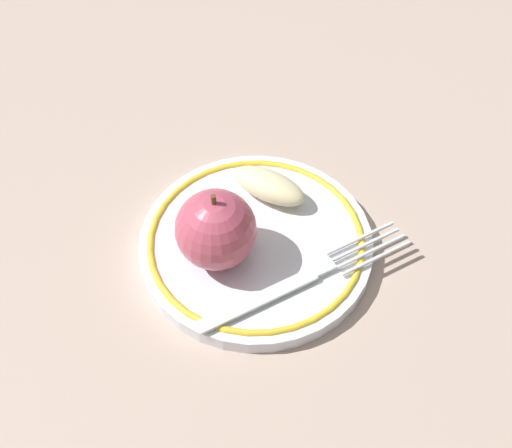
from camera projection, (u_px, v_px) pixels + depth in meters
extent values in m
plane|color=#B89E90|center=(275.00, 257.00, 0.62)|extent=(2.00, 2.00, 0.00)
cylinder|color=white|center=(256.00, 246.00, 0.62)|extent=(0.20, 0.20, 0.01)
torus|color=yellow|center=(256.00, 241.00, 0.61)|extent=(0.19, 0.19, 0.01)
sphere|color=#BA485F|center=(216.00, 230.00, 0.57)|extent=(0.07, 0.07, 0.07)
cylinder|color=brown|center=(214.00, 200.00, 0.54)|extent=(0.00, 0.00, 0.01)
ellipsoid|color=beige|center=(269.00, 186.00, 0.63)|extent=(0.08, 0.05, 0.02)
cube|color=silver|center=(258.00, 300.00, 0.57)|extent=(0.03, 0.11, 0.00)
cube|color=silver|center=(325.00, 269.00, 0.59)|extent=(0.01, 0.02, 0.00)
cube|color=silver|center=(376.00, 258.00, 0.59)|extent=(0.02, 0.07, 0.00)
cube|color=silver|center=(371.00, 251.00, 0.60)|extent=(0.02, 0.07, 0.00)
cube|color=silver|center=(366.00, 245.00, 0.60)|extent=(0.02, 0.07, 0.00)
cube|color=silver|center=(360.00, 238.00, 0.61)|extent=(0.02, 0.07, 0.00)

